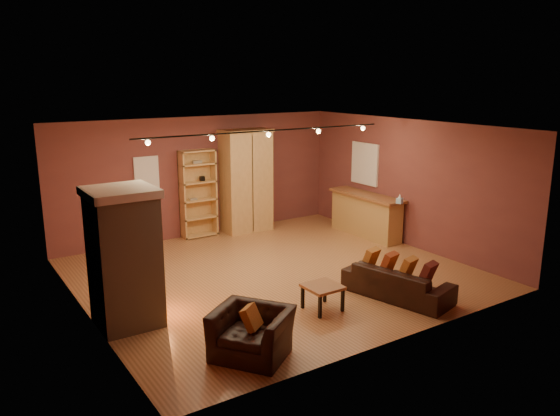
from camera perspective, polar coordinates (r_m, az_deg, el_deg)
floor at (r=10.57m, az=-0.56°, el=-6.85°), size 7.00×7.00×0.00m
ceiling at (r=9.94m, az=-0.59°, el=8.45°), size 7.00×7.00×0.00m
back_wall at (r=12.96m, az=-8.35°, el=3.27°), size 7.00×0.02×2.80m
left_wall at (r=8.85m, az=-20.06°, el=-2.27°), size 0.02×6.50×2.80m
right_wall at (r=12.36m, az=13.24°, el=2.55°), size 0.02×6.50×2.80m
fireplace at (r=8.49m, az=-15.91°, el=-5.00°), size 1.01×0.98×2.12m
back_window at (r=12.44m, az=-13.77°, el=3.29°), size 0.56×0.04×0.86m
bookcase at (r=12.88m, az=-8.64°, el=1.58°), size 0.84×0.33×2.06m
armoire at (r=13.19m, az=-3.56°, el=2.87°), size 1.22×0.69×2.48m
bar_counter at (r=13.05m, az=8.95°, el=-0.68°), size 0.57×2.10×1.01m
tissue_box at (r=12.10m, az=12.40°, el=0.88°), size 0.15×0.15×0.22m
right_window at (r=13.29m, az=8.85°, el=4.60°), size 0.05×0.90×1.00m
loveseat at (r=9.57m, az=12.21°, el=-7.00°), size 0.99×1.94×0.77m
armchair at (r=7.50m, az=-3.00°, el=-12.12°), size 1.11×1.19×0.88m
coffee_table at (r=8.91m, az=4.48°, el=-8.43°), size 0.56×0.56×0.42m
track_rail at (r=10.12m, az=-1.21°, el=7.91°), size 5.20×0.09×0.13m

